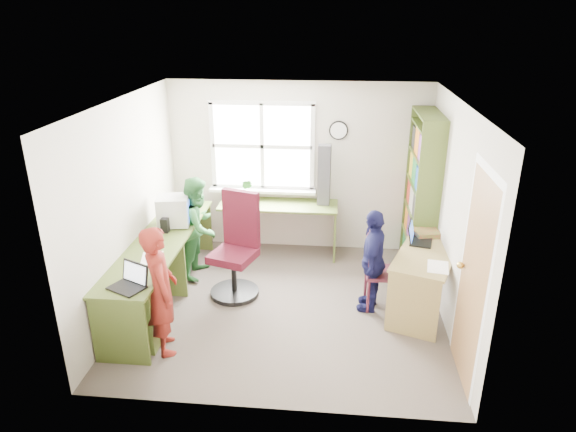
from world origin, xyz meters
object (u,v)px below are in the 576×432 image
at_px(laptop_right, 417,237).
at_px(person_green, 199,227).
at_px(laptop_left, 130,282).
at_px(right_desk, 426,267).
at_px(wooden_chair, 377,268).
at_px(person_red, 161,290).
at_px(crt_monitor, 174,211).
at_px(cd_tower, 324,175).
at_px(l_desk, 168,278).
at_px(bookshelf, 421,197).
at_px(potted_plant, 246,190).
at_px(person_navy, 373,260).
at_px(swivel_chair, 237,251).

relative_size(laptop_right, person_green, 0.29).
height_order(laptop_left, person_green, person_green).
height_order(right_desk, wooden_chair, wooden_chair).
distance_m(right_desk, laptop_right, 0.37).
height_order(right_desk, person_red, person_red).
distance_m(crt_monitor, cd_tower, 2.08).
xyz_separation_m(l_desk, laptop_right, (2.81, 0.65, 0.34)).
bearing_deg(bookshelf, laptop_left, -144.70).
relative_size(crt_monitor, person_red, 0.32).
bearing_deg(l_desk, right_desk, 7.78).
xyz_separation_m(laptop_left, person_red, (0.27, 0.06, -0.12)).
xyz_separation_m(laptop_left, potted_plant, (0.72, 2.50, 0.11)).
bearing_deg(person_navy, cd_tower, -147.48).
relative_size(laptop_left, person_navy, 0.34).
relative_size(bookshelf, wooden_chair, 2.30).
xyz_separation_m(wooden_chair, cd_tower, (-0.67, 1.37, 0.68)).
bearing_deg(laptop_right, person_green, 95.22).
bearing_deg(wooden_chair, l_desk, -172.82).
bearing_deg(person_red, l_desk, -12.18).
distance_m(crt_monitor, laptop_left, 1.55).
relative_size(swivel_chair, laptop_left, 3.06).
relative_size(wooden_chair, cd_tower, 1.08).
height_order(laptop_right, cd_tower, cd_tower).
bearing_deg(cd_tower, laptop_left, -122.26).
bearing_deg(swivel_chair, person_navy, 10.26).
xyz_separation_m(l_desk, right_desk, (2.90, 0.40, 0.08)).
distance_m(swivel_chair, laptop_right, 2.15).
xyz_separation_m(right_desk, laptop_right, (-0.09, 0.25, 0.26)).
bearing_deg(bookshelf, person_red, -142.94).
bearing_deg(person_green, potted_plant, -25.22).
distance_m(laptop_left, person_green, 1.73).
height_order(right_desk, cd_tower, cd_tower).
height_order(swivel_chair, wooden_chair, swivel_chair).
xyz_separation_m(crt_monitor, laptop_right, (2.97, -0.19, -0.15)).
bearing_deg(bookshelf, person_navy, -120.63).
distance_m(right_desk, laptop_left, 3.23).
bearing_deg(swivel_chair, right_desk, 13.36).
relative_size(bookshelf, laptop_right, 5.43).
bearing_deg(laptop_right, person_red, 128.54).
relative_size(wooden_chair, person_navy, 0.74).
distance_m(bookshelf, swivel_chair, 2.49).
bearing_deg(person_red, potted_plant, -35.77).
xyz_separation_m(crt_monitor, person_navy, (2.45, -0.48, -0.33)).
bearing_deg(cd_tower, potted_plant, -177.32).
distance_m(bookshelf, crt_monitor, 3.18).
relative_size(bookshelf, laptop_left, 5.03).
relative_size(l_desk, right_desk, 2.09).
distance_m(laptop_right, person_navy, 0.62).
relative_size(right_desk, wooden_chair, 1.55).
relative_size(bookshelf, person_red, 1.54).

